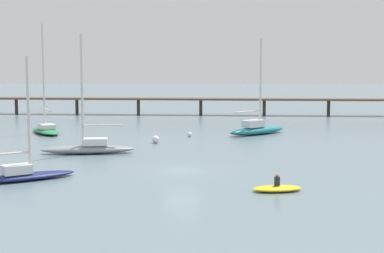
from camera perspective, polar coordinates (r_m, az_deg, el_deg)
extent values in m
plane|color=slate|center=(42.36, -1.01, -4.43)|extent=(400.00, 400.00, 0.00)
cube|color=brown|center=(90.13, 0.88, 2.73)|extent=(81.02, 5.11, 0.30)
cylinder|color=#38332D|center=(96.51, -16.98, 1.90)|extent=(0.50, 0.50, 2.35)
cylinder|color=#38332D|center=(93.42, -11.31, 1.92)|extent=(0.50, 0.50, 2.35)
cylinder|color=#38332D|center=(91.30, -5.32, 1.92)|extent=(0.50, 0.50, 2.35)
cylinder|color=#38332D|center=(90.22, 0.88, 1.89)|extent=(0.50, 0.50, 2.35)
cylinder|color=#38332D|center=(90.21, 7.15, 1.85)|extent=(0.50, 0.50, 2.35)
cylinder|color=#38332D|center=(91.27, 13.36, 1.78)|extent=(0.50, 0.50, 2.35)
ellipsoid|color=navy|center=(40.56, -16.17, -4.79)|extent=(6.61, 5.35, 0.49)
cube|color=silver|center=(40.31, -16.95, -4.08)|extent=(2.20, 2.03, 0.62)
cylinder|color=silver|center=(40.10, -15.87, 1.09)|extent=(0.20, 0.20, 7.82)
cylinder|color=silver|center=(40.04, -17.52, -2.57)|extent=(2.19, 1.61, 0.16)
ellipsoid|color=gray|center=(51.48, -10.26, -2.25)|extent=(8.37, 3.17, 0.73)
cube|color=silver|center=(51.34, -9.55, -1.50)|extent=(2.29, 1.68, 0.61)
cylinder|color=silver|center=(51.03, -10.83, 3.54)|extent=(0.22, 0.22, 9.67)
cylinder|color=silver|center=(51.14, -8.85, 0.10)|extent=(3.42, 0.68, 0.17)
ellipsoid|color=#287F4C|center=(68.01, -14.27, -0.40)|extent=(5.91, 8.09, 0.59)
cube|color=silver|center=(67.33, -14.17, 0.00)|extent=(2.45, 2.61, 0.49)
cylinder|color=silver|center=(68.00, -14.48, 4.86)|extent=(0.22, 0.22, 11.87)
cylinder|color=silver|center=(66.59, -14.10, 1.58)|extent=(1.73, 2.94, 0.17)
ellipsoid|color=#1E727A|center=(65.21, 6.49, -0.40)|extent=(7.47, 7.01, 0.86)
cube|color=silver|center=(64.65, 6.09, 0.29)|extent=(2.71, 2.63, 0.79)
cylinder|color=silver|center=(65.13, 6.80, 4.32)|extent=(0.22, 0.22, 9.85)
cylinder|color=silver|center=(63.92, 5.57, 1.47)|extent=(3.00, 2.73, 0.18)
ellipsoid|color=yellow|center=(35.99, 8.41, -6.09)|extent=(3.30, 1.97, 0.35)
cylinder|color=#26262D|center=(35.90, 8.42, -5.39)|extent=(0.42, 0.42, 0.55)
sphere|color=tan|center=(35.82, 8.43, -4.77)|extent=(0.24, 0.24, 0.24)
sphere|color=silver|center=(57.58, -3.63, -1.28)|extent=(0.75, 0.75, 0.75)
sphere|color=silver|center=(62.41, -0.23, -0.80)|extent=(0.52, 0.52, 0.52)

